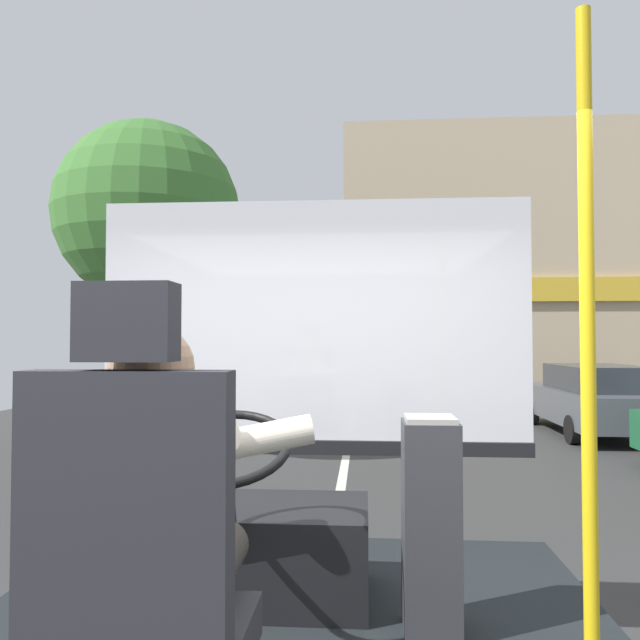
# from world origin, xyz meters

# --- Properties ---
(ground) EXTENTS (18.00, 44.00, 0.06)m
(ground) POSITION_xyz_m (0.00, 8.80, -0.02)
(ground) COLOR #343434
(driver_seat) EXTENTS (0.48, 0.48, 1.26)m
(driver_seat) POSITION_xyz_m (-0.24, -0.49, 1.20)
(driver_seat) COLOR black
(driver_seat) RESTS_ON bus_floor
(bus_driver) EXTENTS (0.79, 0.61, 0.77)m
(bus_driver) POSITION_xyz_m (-0.24, -0.37, 1.37)
(bus_driver) COLOR #332D28
(bus_driver) RESTS_ON driver_seat
(steering_console) EXTENTS (1.10, 0.98, 0.85)m
(steering_console) POSITION_xyz_m (-0.24, 0.74, 0.91)
(steering_console) COLOR black
(steering_console) RESTS_ON bus_floor
(handrail_pole) EXTENTS (0.04, 0.04, 2.13)m
(handrail_pole) POSITION_xyz_m (0.96, -0.08, 1.75)
(handrail_pole) COLOR gold
(handrail_pole) RESTS_ON bus_floor
(fare_box) EXTENTS (0.21, 0.24, 0.83)m
(fare_box) POSITION_xyz_m (0.56, 0.49, 1.10)
(fare_box) COLOR #333338
(fare_box) RESTS_ON bus_floor
(windshield_panel) EXTENTS (2.50, 0.08, 1.48)m
(windshield_panel) POSITION_xyz_m (0.00, 1.62, 1.73)
(windshield_panel) COLOR silver
(street_tree) EXTENTS (2.80, 2.80, 5.15)m
(street_tree) POSITION_xyz_m (-3.01, 7.17, 3.71)
(street_tree) COLOR #4C3828
(street_tree) RESTS_ON ground
(shop_building) EXTENTS (9.03, 5.69, 7.47)m
(shop_building) POSITION_xyz_m (4.27, 16.55, 3.73)
(shop_building) COLOR tan
(shop_building) RESTS_ON ground
(parked_car_charcoal) EXTENTS (1.76, 4.03, 1.33)m
(parked_car_charcoal) POSITION_xyz_m (4.70, 10.28, 0.69)
(parked_car_charcoal) COLOR #474C51
(parked_car_charcoal) RESTS_ON ground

